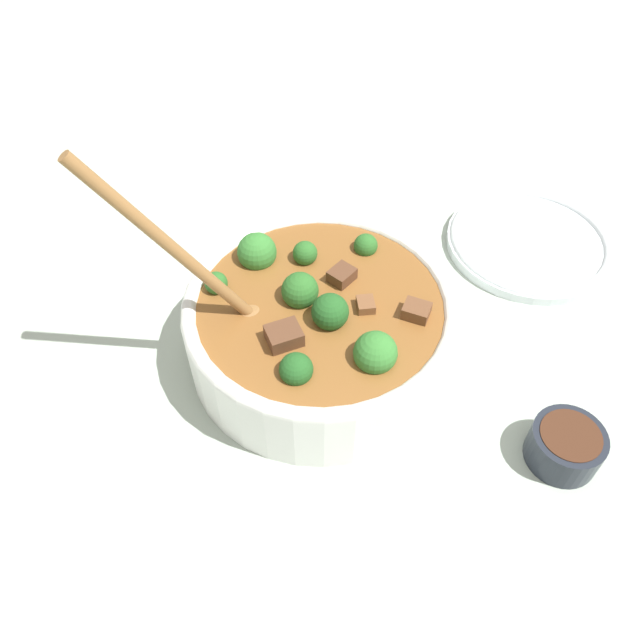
% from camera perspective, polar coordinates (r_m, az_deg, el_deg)
% --- Properties ---
extents(ground_plane, '(4.00, 4.00, 0.00)m').
position_cam_1_polar(ground_plane, '(0.70, 0.00, -3.00)').
color(ground_plane, '#ADBCAD').
extents(stew_bowl, '(0.34, 0.28, 0.28)m').
position_cam_1_polar(stew_bowl, '(0.66, -0.07, -0.22)').
color(stew_bowl, white).
rests_on(stew_bowl, ground_plane).
extents(condiment_bowl, '(0.07, 0.07, 0.04)m').
position_cam_1_polar(condiment_bowl, '(0.65, 21.55, -10.56)').
color(condiment_bowl, '#232833').
rests_on(condiment_bowl, ground_plane).
extents(empty_plate, '(0.21, 0.21, 0.02)m').
position_cam_1_polar(empty_plate, '(0.86, 18.60, 6.80)').
color(empty_plate, white).
rests_on(empty_plate, ground_plane).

